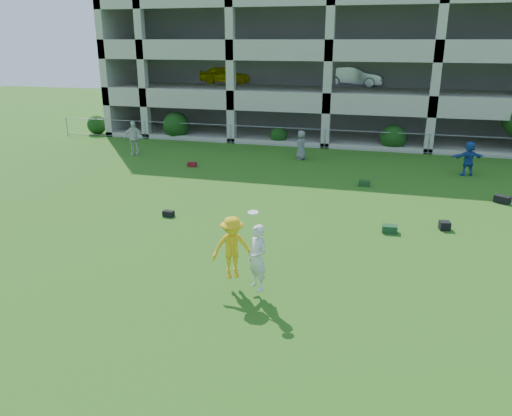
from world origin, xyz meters
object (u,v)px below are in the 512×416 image
(bystander_b, at_px, (134,138))
(parking_garage, at_px, (344,44))
(bystander_d, at_px, (469,158))
(crate_d, at_px, (445,226))
(bystander_c, at_px, (301,145))
(frisbee_contest, at_px, (239,250))

(bystander_b, height_order, parking_garage, parking_garage)
(bystander_d, bearing_deg, parking_garage, -79.51)
(bystander_b, bearing_deg, crate_d, -45.54)
(bystander_c, xyz_separation_m, frisbee_contest, (1.24, -15.44, 0.35))
(bystander_b, height_order, crate_d, bystander_b)
(crate_d, relative_size, parking_garage, 0.01)
(bystander_d, height_order, parking_garage, parking_garage)
(crate_d, bearing_deg, bystander_d, 78.61)
(bystander_c, height_order, parking_garage, parking_garage)
(frisbee_contest, relative_size, parking_garage, 0.07)
(bystander_b, bearing_deg, bystander_c, -11.29)
(parking_garage, bearing_deg, bystander_b, -127.66)
(bystander_c, bearing_deg, crate_d, 30.22)
(bystander_d, xyz_separation_m, frisbee_contest, (-7.20, -14.21, 0.31))
(bystander_d, bearing_deg, bystander_b, -19.01)
(bystander_b, bearing_deg, frisbee_contest, -72.38)
(crate_d, height_order, frisbee_contest, frisbee_contest)
(bystander_d, relative_size, crate_d, 4.84)
(bystander_b, distance_m, frisbee_contest, 17.66)
(crate_d, height_order, parking_garage, parking_garage)
(bystander_b, relative_size, bystander_d, 1.14)
(bystander_b, distance_m, bystander_d, 17.88)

